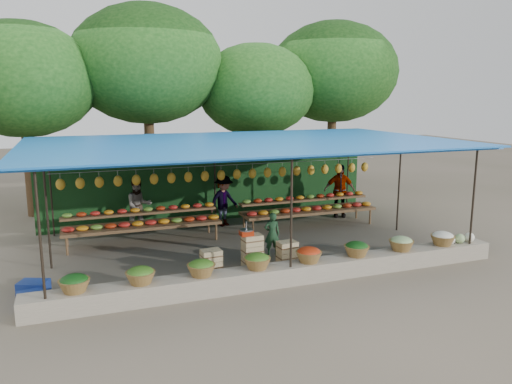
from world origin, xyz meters
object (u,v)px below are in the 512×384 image
object	(u,v)px
vendor_seated	(272,234)
blue_crate_front	(30,299)
crate_counter	(251,254)
weighing_scale	(246,232)
blue_crate_back	(34,289)

from	to	relation	value
vendor_seated	blue_crate_front	xyz separation A→B (m)	(-5.51, -1.25, -0.41)
crate_counter	weighing_scale	bearing A→B (deg)	180.00
vendor_seated	blue_crate_back	bearing A→B (deg)	17.69
weighing_scale	blue_crate_back	world-z (taller)	weighing_scale
weighing_scale	vendor_seated	xyz separation A→B (m)	(0.90, 0.61, -0.30)
weighing_scale	crate_counter	bearing A→B (deg)	0.00
blue_crate_back	vendor_seated	bearing A→B (deg)	31.39
crate_counter	weighing_scale	world-z (taller)	weighing_scale
blue_crate_front	blue_crate_back	xyz separation A→B (m)	(0.04, 0.44, 0.02)
crate_counter	blue_crate_front	world-z (taller)	crate_counter
blue_crate_front	vendor_seated	bearing A→B (deg)	2.53
crate_counter	blue_crate_back	bearing A→B (deg)	-177.68
crate_counter	blue_crate_front	xyz separation A→B (m)	(-4.73, -0.63, -0.17)
weighing_scale	blue_crate_back	distance (m)	4.63
crate_counter	vendor_seated	bearing A→B (deg)	38.12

